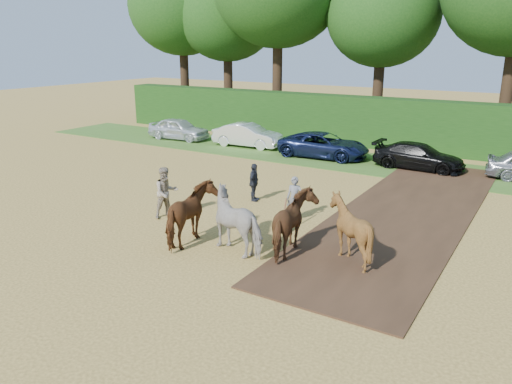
{
  "coord_description": "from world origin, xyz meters",
  "views": [
    {
      "loc": [
        5.96,
        -11.18,
        6.15
      ],
      "look_at": [
        -2.34,
        2.34,
        1.4
      ],
      "focal_mm": 35.0,
      "sensor_mm": 36.0,
      "label": 1
    }
  ],
  "objects_px": {
    "spectator_near": "(166,193)",
    "parked_cars": "(462,161)",
    "spectator_far": "(254,182)",
    "plough_team": "(269,222)"
  },
  "relations": [
    {
      "from": "plough_team",
      "to": "parked_cars",
      "type": "xyz_separation_m",
      "value": [
        3.32,
        12.95,
        -0.26
      ]
    },
    {
      "from": "plough_team",
      "to": "parked_cars",
      "type": "relative_size",
      "value": 0.16
    },
    {
      "from": "parked_cars",
      "to": "plough_team",
      "type": "bearing_deg",
      "value": -104.36
    },
    {
      "from": "parked_cars",
      "to": "spectator_far",
      "type": "bearing_deg",
      "value": -125.75
    },
    {
      "from": "spectator_near",
      "to": "parked_cars",
      "type": "height_order",
      "value": "spectator_near"
    },
    {
      "from": "spectator_near",
      "to": "plough_team",
      "type": "distance_m",
      "value": 4.78
    },
    {
      "from": "spectator_far",
      "to": "plough_team",
      "type": "bearing_deg",
      "value": -155.73
    },
    {
      "from": "spectator_far",
      "to": "plough_team",
      "type": "distance_m",
      "value": 5.12
    },
    {
      "from": "spectator_far",
      "to": "plough_team",
      "type": "height_order",
      "value": "plough_team"
    },
    {
      "from": "spectator_far",
      "to": "parked_cars",
      "type": "relative_size",
      "value": 0.04
    }
  ]
}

